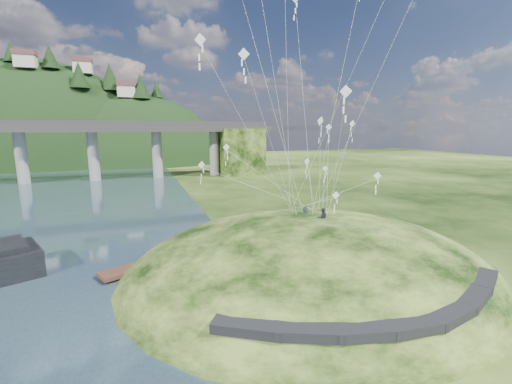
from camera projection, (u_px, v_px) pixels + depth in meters
name	position (u px, v px, depth m)	size (l,w,h in m)	color
ground	(235.00, 292.00, 27.77)	(320.00, 320.00, 0.00)	black
grass_hill	(310.00, 284.00, 32.55)	(36.00, 32.00, 13.00)	black
footpath	(396.00, 312.00, 20.85)	(22.29, 5.84, 0.83)	black
bridge	(47.00, 143.00, 82.03)	(160.00, 11.00, 15.00)	#2D2B2B
far_ridge	(31.00, 184.00, 127.70)	(153.00, 70.00, 94.50)	black
wooden_dock	(169.00, 258.00, 33.99)	(12.99, 7.28, 0.95)	#382017
kite_flyers	(318.00, 207.00, 31.90)	(1.46, 3.21, 1.94)	#252831
kite_swarm	(308.00, 78.00, 30.11)	(19.84, 17.53, 21.31)	white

